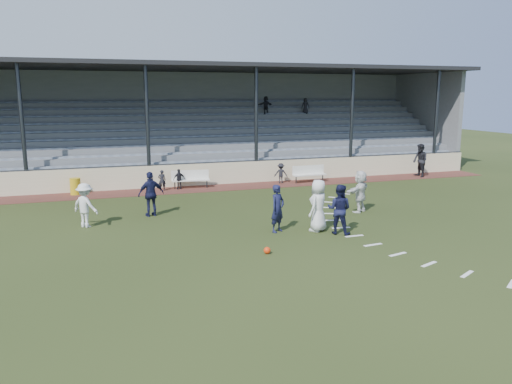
% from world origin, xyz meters
% --- Properties ---
extents(ground, '(90.00, 90.00, 0.00)m').
position_xyz_m(ground, '(0.00, 0.00, 0.00)').
color(ground, '#283415').
rests_on(ground, ground).
extents(cinder_track, '(34.00, 2.00, 0.02)m').
position_xyz_m(cinder_track, '(0.00, 10.50, 0.01)').
color(cinder_track, '#502620').
rests_on(cinder_track, ground).
extents(retaining_wall, '(34.00, 0.18, 1.20)m').
position_xyz_m(retaining_wall, '(0.00, 11.55, 0.60)').
color(retaining_wall, beige).
rests_on(retaining_wall, ground).
extents(bench_left, '(2.03, 0.62, 0.95)m').
position_xyz_m(bench_left, '(-0.95, 10.85, 0.58)').
color(bench_left, silver).
rests_on(bench_left, cinder_track).
extents(bench_right, '(2.02, 0.60, 0.95)m').
position_xyz_m(bench_right, '(5.78, 10.54, 0.58)').
color(bench_right, silver).
rests_on(bench_right, cinder_track).
extents(trash_bin, '(0.51, 0.51, 0.82)m').
position_xyz_m(trash_bin, '(-6.74, 10.90, 0.43)').
color(trash_bin, gold).
rests_on(trash_bin, cinder_track).
extents(football, '(0.22, 0.22, 0.22)m').
position_xyz_m(football, '(-0.75, -0.92, 0.11)').
color(football, red).
rests_on(football, ground).
extents(player_white_lead, '(1.11, 1.06, 1.91)m').
position_xyz_m(player_white_lead, '(1.91, 1.04, 0.95)').
color(player_white_lead, silver).
rests_on(player_white_lead, ground).
extents(player_navy_lead, '(0.76, 0.69, 1.74)m').
position_xyz_m(player_navy_lead, '(0.46, 1.38, 0.87)').
color(player_navy_lead, '#141637').
rests_on(player_navy_lead, ground).
extents(player_navy_mid, '(1.11, 1.09, 1.80)m').
position_xyz_m(player_navy_mid, '(2.46, 0.46, 0.90)').
color(player_navy_mid, '#141637').
rests_on(player_navy_mid, ground).
extents(player_white_wing, '(1.22, 1.20, 1.68)m').
position_xyz_m(player_white_wing, '(-6.18, 4.24, 0.84)').
color(player_white_wing, silver).
rests_on(player_white_wing, ground).
extents(player_navy_wing, '(1.16, 0.69, 1.85)m').
position_xyz_m(player_navy_wing, '(-3.63, 5.24, 0.92)').
color(player_navy_wing, '#141637').
rests_on(player_navy_wing, ground).
extents(player_white_back, '(1.66, 1.37, 1.79)m').
position_xyz_m(player_white_back, '(4.89, 3.24, 0.89)').
color(player_white_back, silver).
rests_on(player_white_back, ground).
extents(official, '(0.79, 0.99, 1.99)m').
position_xyz_m(official, '(12.93, 10.19, 1.01)').
color(official, black).
rests_on(official, cinder_track).
extents(sub_left_near, '(0.42, 0.31, 1.08)m').
position_xyz_m(sub_left_near, '(-2.49, 10.56, 0.56)').
color(sub_left_near, black).
rests_on(sub_left_near, cinder_track).
extents(sub_left_far, '(0.66, 0.36, 1.07)m').
position_xyz_m(sub_left_far, '(-1.58, 10.69, 0.56)').
color(sub_left_far, black).
rests_on(sub_left_far, cinder_track).
extents(sub_right, '(0.83, 0.65, 1.12)m').
position_xyz_m(sub_right, '(4.15, 10.73, 0.58)').
color(sub_right, black).
rests_on(sub_right, cinder_track).
extents(grandstand, '(34.60, 9.00, 6.61)m').
position_xyz_m(grandstand, '(0.00, 16.26, 2.20)').
color(grandstand, slate).
rests_on(grandstand, ground).
extents(penalty_arc, '(3.89, 14.63, 0.01)m').
position_xyz_m(penalty_arc, '(4.12, 0.00, 0.01)').
color(penalty_arc, white).
rests_on(penalty_arc, ground).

